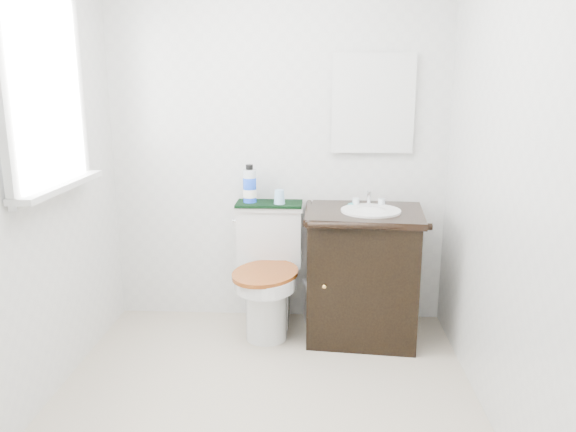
# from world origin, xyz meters

# --- Properties ---
(floor) EXTENTS (2.40, 2.40, 0.00)m
(floor) POSITION_xyz_m (0.00, 0.00, 0.00)
(floor) COLOR #B2A78F
(floor) RESTS_ON ground
(wall_back) EXTENTS (2.40, 0.00, 2.40)m
(wall_back) POSITION_xyz_m (0.00, 1.20, 1.20)
(wall_back) COLOR silver
(wall_back) RESTS_ON ground
(wall_front) EXTENTS (2.40, 0.00, 2.40)m
(wall_front) POSITION_xyz_m (0.00, -1.20, 1.20)
(wall_front) COLOR silver
(wall_front) RESTS_ON ground
(wall_left) EXTENTS (0.00, 2.40, 2.40)m
(wall_left) POSITION_xyz_m (-1.10, 0.00, 1.20)
(wall_left) COLOR silver
(wall_left) RESTS_ON ground
(wall_right) EXTENTS (0.00, 2.40, 2.40)m
(wall_right) POSITION_xyz_m (1.10, 0.00, 1.20)
(wall_right) COLOR silver
(wall_right) RESTS_ON ground
(window) EXTENTS (0.02, 0.70, 0.90)m
(window) POSITION_xyz_m (-1.07, 0.25, 1.55)
(window) COLOR white
(window) RESTS_ON wall_left
(mirror) EXTENTS (0.50, 0.02, 0.60)m
(mirror) POSITION_xyz_m (0.61, 1.18, 1.45)
(mirror) COLOR silver
(mirror) RESTS_ON wall_back
(toilet) EXTENTS (0.49, 0.67, 0.81)m
(toilet) POSITION_xyz_m (-0.05, 0.97, 0.35)
(toilet) COLOR silver
(toilet) RESTS_ON floor
(vanity) EXTENTS (0.75, 0.66, 0.92)m
(vanity) POSITION_xyz_m (0.56, 0.90, 0.43)
(vanity) COLOR black
(vanity) RESTS_ON floor
(trash_bin) EXTENTS (0.22, 0.19, 0.29)m
(trash_bin) POSITION_xyz_m (0.28, 1.07, 0.15)
(trash_bin) COLOR silver
(trash_bin) RESTS_ON floor
(towel) EXTENTS (0.43, 0.22, 0.02)m
(towel) POSITION_xyz_m (-0.05, 1.09, 0.81)
(towel) COLOR black
(towel) RESTS_ON toilet
(mouthwash_bottle) EXTENTS (0.09, 0.09, 0.25)m
(mouthwash_bottle) POSITION_xyz_m (-0.18, 1.09, 0.94)
(mouthwash_bottle) COLOR blue
(mouthwash_bottle) RESTS_ON towel
(cup) EXTENTS (0.07, 0.07, 0.09)m
(cup) POSITION_xyz_m (0.02, 1.05, 0.87)
(cup) COLOR #8DBEE6
(cup) RESTS_ON towel
(soap_bar) EXTENTS (0.08, 0.05, 0.02)m
(soap_bar) POSITION_xyz_m (0.49, 1.03, 0.83)
(soap_bar) COLOR teal
(soap_bar) RESTS_ON vanity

